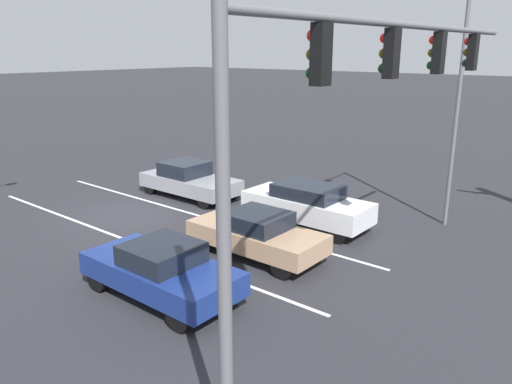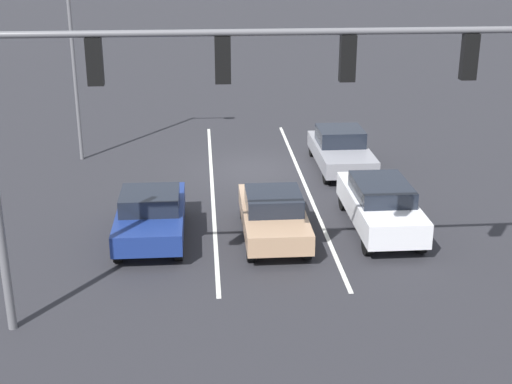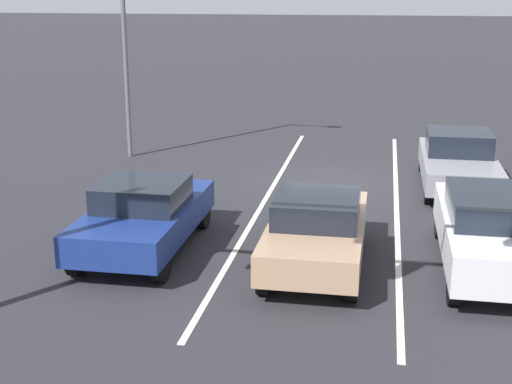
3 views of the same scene
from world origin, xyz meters
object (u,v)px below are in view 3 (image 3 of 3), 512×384
street_lamp_right_shoulder (130,4)px  car_white_leftlane_front (490,229)px  car_navy_rightlane_front (144,215)px  car_gray_leftlane_second (458,160)px  car_tan_midlane_front (317,229)px

street_lamp_right_shoulder → car_white_leftlane_front: bearing=141.2°
car_navy_rightlane_front → car_gray_leftlane_second: bearing=-137.9°
car_gray_leftlane_second → street_lamp_right_shoulder: size_ratio=0.54×
car_gray_leftlane_second → street_lamp_right_shoulder: bearing=-10.9°
car_navy_rightlane_front → car_white_leftlane_front: size_ratio=0.93×
car_tan_midlane_front → car_navy_rightlane_front: car_navy_rightlane_front is taller
car_tan_midlane_front → car_white_leftlane_front: size_ratio=0.92×
car_white_leftlane_front → street_lamp_right_shoulder: bearing=-38.8°
street_lamp_right_shoulder → car_navy_rightlane_front: bearing=110.5°
car_white_leftlane_front → street_lamp_right_shoulder: (9.72, -7.81, 3.90)m
street_lamp_right_shoulder → car_gray_leftlane_second: bearing=169.1°
car_navy_rightlane_front → car_gray_leftlane_second: 9.05m
car_navy_rightlane_front → street_lamp_right_shoulder: 9.34m
car_tan_midlane_front → street_lamp_right_shoulder: street_lamp_right_shoulder is taller
car_tan_midlane_front → car_gray_leftlane_second: (-3.18, -6.28, 0.00)m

